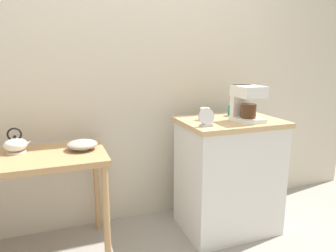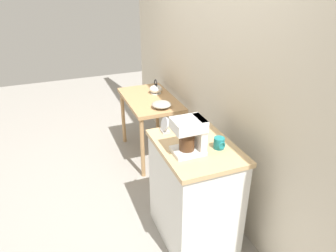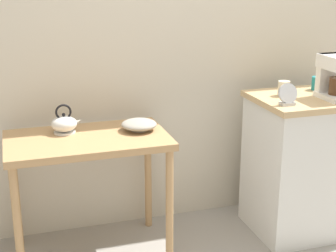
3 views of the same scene
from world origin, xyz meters
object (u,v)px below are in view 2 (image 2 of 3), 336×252
Objects in this scene: bowl_stoneware at (162,105)px; coffee_maker at (191,134)px; mug_dark_teal at (219,143)px; table_clock at (165,126)px; teakettle at (156,89)px; mug_small_cream at (193,128)px.

coffee_maker reaches higher than bowl_stoneware.
bowl_stoneware is 1.19m from mug_dark_teal.
teakettle is at bearing 163.94° from table_clock.
teakettle is 2.08× the size of mug_dark_teal.
mug_small_cream reaches higher than bowl_stoneware.
mug_small_cream is (0.89, -0.06, 0.17)m from bowl_stoneware.
mug_small_cream reaches higher than mug_dark_teal.
coffee_maker is at bearing -28.67° from mug_small_cream.
table_clock reaches higher than mug_dark_teal.
mug_dark_teal is at bearing -2.64° from teakettle.
bowl_stoneware is 1.15× the size of teakettle.
coffee_maker is at bearing -10.37° from teakettle.
table_clock is (-0.38, -0.28, 0.01)m from mug_dark_teal.
bowl_stoneware is at bearing 169.97° from coffee_maker.
table_clock is at bearing -143.95° from mug_dark_teal.
coffee_maker reaches higher than teakettle.
table_clock is at bearing -114.97° from mug_small_cream.
mug_dark_teal is at bearing 82.86° from coffee_maker.
mug_small_cream is 0.72× the size of table_clock.
mug_small_cream is 1.05× the size of mug_dark_teal.
mug_small_cream is at bearing 151.33° from coffee_maker.
coffee_maker is (1.15, -0.20, 0.26)m from bowl_stoneware.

